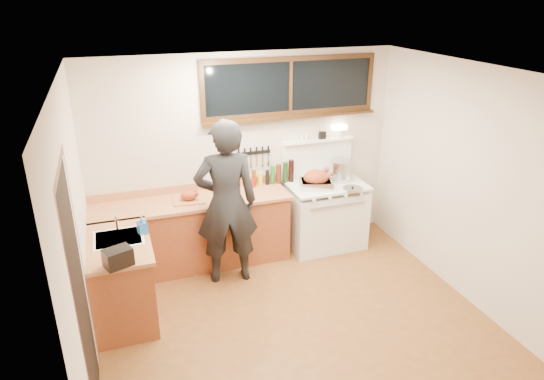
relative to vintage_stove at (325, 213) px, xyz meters
name	(u,v)px	position (x,y,z in m)	size (l,w,h in m)	color
ground_plane	(293,318)	(-1.00, -1.41, -0.48)	(4.00, 3.50, 0.02)	brown
room_shell	(296,174)	(-1.00, -1.41, 1.18)	(4.10, 3.60, 2.65)	beige
counter_back	(193,232)	(-1.80, 0.04, -0.01)	(2.44, 0.64, 1.00)	brown
counter_left	(122,280)	(-2.70, -0.79, -0.02)	(0.64, 1.09, 0.90)	brown
sink_unit	(119,243)	(-2.68, -0.71, 0.38)	(0.50, 0.45, 0.37)	white
vintage_stove	(325,213)	(0.00, 0.00, 0.00)	(1.02, 0.74, 1.60)	white
back_window	(291,93)	(-0.40, 0.31, 1.60)	(2.32, 0.13, 0.77)	black
left_doorway	(81,295)	(-2.99, -1.96, 0.62)	(0.02, 1.04, 2.17)	black
knife_strip	(254,154)	(-0.90, 0.32, 0.84)	(0.46, 0.03, 0.28)	black
man	(226,203)	(-1.46, -0.42, 0.53)	(0.78, 0.55, 2.00)	black
soap_bottle	(142,225)	(-2.43, -0.69, 0.53)	(0.11, 0.11, 0.20)	#215CA5
toaster	(118,257)	(-2.70, -1.27, 0.52)	(0.29, 0.25, 0.17)	black
cutting_board	(189,197)	(-1.82, 0.00, 0.48)	(0.40, 0.32, 0.13)	#B77448
roast_turkey	(316,180)	(-0.19, -0.09, 0.53)	(0.49, 0.42, 0.24)	silver
stockpot	(340,170)	(0.23, 0.05, 0.57)	(0.35, 0.35, 0.28)	silver
saucepan	(328,171)	(0.15, 0.27, 0.50)	(0.18, 0.30, 0.13)	silver
pot_lid	(353,189)	(0.23, -0.31, 0.44)	(0.32, 0.32, 0.04)	silver
coffee_tin	(250,183)	(-1.00, 0.17, 0.50)	(0.11, 0.10, 0.14)	maroon
pitcher	(231,185)	(-1.25, 0.17, 0.51)	(0.11, 0.11, 0.16)	white
bottle_cluster	(277,174)	(-0.62, 0.22, 0.56)	(0.58, 0.07, 0.30)	black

